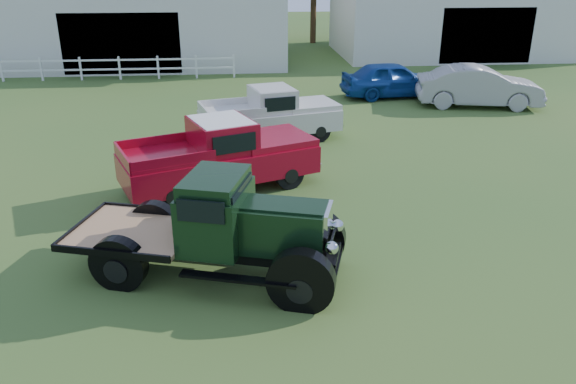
{
  "coord_description": "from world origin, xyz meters",
  "views": [
    {
      "loc": [
        -0.86,
        -10.45,
        5.93
      ],
      "look_at": [
        0.2,
        1.2,
        1.05
      ],
      "focal_mm": 35.0,
      "sensor_mm": 36.0,
      "label": 1
    }
  ],
  "objects_px": {
    "white_pickup": "(270,115)",
    "misc_car_grey": "(479,87)",
    "vintage_flatbed": "(212,226)",
    "misc_car_blue": "(393,79)",
    "red_pickup": "(219,155)"
  },
  "relations": [
    {
      "from": "misc_car_blue",
      "to": "misc_car_grey",
      "type": "bearing_deg",
      "value": -129.7
    },
    {
      "from": "vintage_flatbed",
      "to": "white_pickup",
      "type": "relative_size",
      "value": 1.1
    },
    {
      "from": "white_pickup",
      "to": "misc_car_grey",
      "type": "relative_size",
      "value": 0.95
    },
    {
      "from": "vintage_flatbed",
      "to": "white_pickup",
      "type": "bearing_deg",
      "value": 95.89
    },
    {
      "from": "vintage_flatbed",
      "to": "red_pickup",
      "type": "relative_size",
      "value": 1.0
    },
    {
      "from": "red_pickup",
      "to": "misc_car_blue",
      "type": "height_order",
      "value": "red_pickup"
    },
    {
      "from": "red_pickup",
      "to": "misc_car_grey",
      "type": "relative_size",
      "value": 1.05
    },
    {
      "from": "misc_car_grey",
      "to": "red_pickup",
      "type": "bearing_deg",
      "value": 139.73
    },
    {
      "from": "vintage_flatbed",
      "to": "misc_car_grey",
      "type": "xyz_separation_m",
      "value": [
        10.91,
        13.08,
        -0.22
      ]
    },
    {
      "from": "misc_car_blue",
      "to": "vintage_flatbed",
      "type": "bearing_deg",
      "value": 147.07
    },
    {
      "from": "misc_car_blue",
      "to": "misc_car_grey",
      "type": "height_order",
      "value": "misc_car_grey"
    },
    {
      "from": "white_pickup",
      "to": "misc_car_blue",
      "type": "distance_m",
      "value": 8.63
    },
    {
      "from": "white_pickup",
      "to": "vintage_flatbed",
      "type": "bearing_deg",
      "value": -115.05
    },
    {
      "from": "white_pickup",
      "to": "misc_car_blue",
      "type": "relative_size",
      "value": 1.05
    },
    {
      "from": "white_pickup",
      "to": "misc_car_grey",
      "type": "xyz_separation_m",
      "value": [
        9.22,
        4.04,
        -0.05
      ]
    }
  ]
}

